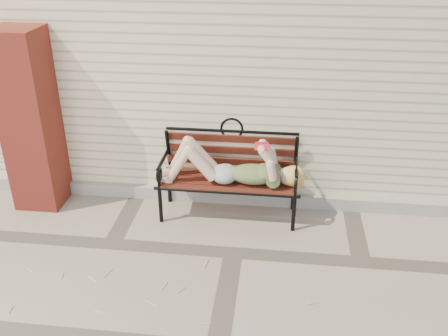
# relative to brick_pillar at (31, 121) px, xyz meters

# --- Properties ---
(ground) EXTENTS (80.00, 80.00, 0.00)m
(ground) POSITION_rel_brick_pillar_xyz_m (2.30, -0.75, -1.00)
(ground) COLOR gray
(ground) RESTS_ON ground
(house_wall) EXTENTS (8.00, 4.00, 3.00)m
(house_wall) POSITION_rel_brick_pillar_xyz_m (2.30, 2.25, 0.50)
(house_wall) COLOR beige
(house_wall) RESTS_ON ground
(foundation_strip) EXTENTS (8.00, 0.10, 0.15)m
(foundation_strip) POSITION_rel_brick_pillar_xyz_m (2.30, 0.22, -0.93)
(foundation_strip) COLOR gray
(foundation_strip) RESTS_ON ground
(brick_pillar) EXTENTS (0.50, 0.50, 2.00)m
(brick_pillar) POSITION_rel_brick_pillar_xyz_m (0.00, 0.00, 0.00)
(brick_pillar) COLOR #A83426
(brick_pillar) RESTS_ON ground
(garden_bench) EXTENTS (1.62, 0.64, 1.05)m
(garden_bench) POSITION_rel_brick_pillar_xyz_m (2.17, 0.04, -0.41)
(garden_bench) COLOR black
(garden_bench) RESTS_ON ground
(reading_woman) EXTENTS (1.53, 0.35, 0.48)m
(reading_woman) POSITION_rel_brick_pillar_xyz_m (2.19, -0.09, -0.38)
(reading_woman) COLOR #0A3547
(reading_woman) RESTS_ON ground
(straw_scatter) EXTENTS (2.67, 1.64, 0.01)m
(straw_scatter) POSITION_rel_brick_pillar_xyz_m (1.57, -1.77, -0.99)
(straw_scatter) COLOR #DCB96B
(straw_scatter) RESTS_ON ground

